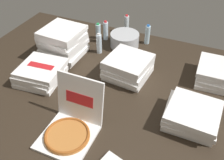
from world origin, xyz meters
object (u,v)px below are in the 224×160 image
object	(u,v)px
water_bottle_2	(99,44)
pizza_stack_center_near	(219,74)
pizza_stack_left_far	(191,115)
water_bottle_4	(147,35)
water_bottle_3	(126,24)
pizza_stack_center_far	(41,73)
water_bottle_1	(106,31)
open_pizza_box	(71,126)
pizza_stack_left_mid	(128,67)
water_bottle_0	(98,33)
pizza_stack_right_mid	(63,43)
ice_bucket	(125,40)

from	to	relation	value
water_bottle_2	pizza_stack_center_near	bearing A→B (deg)	-0.06
pizza_stack_left_far	water_bottle_4	distance (m)	1.18
pizza_stack_center_near	water_bottle_2	bearing A→B (deg)	179.94
pizza_stack_center_near	water_bottle_3	xyz separation A→B (m)	(-1.10, 0.52, 0.03)
pizza_stack_center_far	water_bottle_1	xyz separation A→B (m)	(0.24, 0.91, 0.03)
pizza_stack_center_near	pizza_stack_center_far	bearing A→B (deg)	-157.27
open_pizza_box	pizza_stack_left_mid	xyz separation A→B (m)	(0.14, 0.80, 0.03)
water_bottle_0	water_bottle_1	bearing A→B (deg)	57.81
pizza_stack_right_mid	water_bottle_0	size ratio (longest dim) A/B	1.88
pizza_stack_left_mid	water_bottle_1	size ratio (longest dim) A/B	1.94
pizza_stack_left_far	water_bottle_1	bearing A→B (deg)	141.56
pizza_stack_center_near	water_bottle_0	size ratio (longest dim) A/B	1.79
open_pizza_box	water_bottle_0	bearing A→B (deg)	106.94
ice_bucket	water_bottle_4	xyz separation A→B (m)	(0.21, 0.15, 0.03)
pizza_stack_left_mid	ice_bucket	xyz separation A→B (m)	(-0.22, 0.48, -0.03)
water_bottle_3	water_bottle_4	distance (m)	0.33
pizza_stack_left_mid	pizza_stack_left_far	world-z (taller)	pizza_stack_left_mid
pizza_stack_center_far	water_bottle_2	bearing A→B (deg)	65.23
pizza_stack_left_far	water_bottle_1	world-z (taller)	water_bottle_1
water_bottle_0	water_bottle_3	size ratio (longest dim) A/B	1.00
pizza_stack_right_mid	water_bottle_2	bearing A→B (deg)	33.47
water_bottle_3	open_pizza_box	bearing A→B (deg)	-83.88
ice_bucket	open_pizza_box	bearing A→B (deg)	-86.48
water_bottle_2	water_bottle_4	world-z (taller)	same
pizza_stack_center_far	pizza_stack_left_mid	bearing A→B (deg)	27.82
pizza_stack_left_mid	water_bottle_0	bearing A→B (deg)	139.31
pizza_stack_left_mid	water_bottle_3	size ratio (longest dim) A/B	1.94
ice_bucket	pizza_stack_left_mid	bearing A→B (deg)	-65.38
pizza_stack_left_far	pizza_stack_center_near	bearing A→B (deg)	76.57
ice_bucket	water_bottle_4	distance (m)	0.26
pizza_stack_left_mid	water_bottle_0	world-z (taller)	water_bottle_0
pizza_stack_left_mid	pizza_stack_center_far	xyz separation A→B (m)	(-0.71, -0.37, -0.02)
pizza_stack_center_far	water_bottle_3	size ratio (longest dim) A/B	1.91
water_bottle_1	water_bottle_2	world-z (taller)	same
open_pizza_box	pizza_stack_right_mid	distance (m)	1.03
pizza_stack_right_mid	ice_bucket	xyz separation A→B (m)	(0.50, 0.43, -0.08)
water_bottle_3	water_bottle_1	bearing A→B (deg)	-124.15
water_bottle_0	water_bottle_2	xyz separation A→B (m)	(0.10, -0.20, 0.00)
pizza_stack_left_mid	water_bottle_2	xyz separation A→B (m)	(-0.42, 0.25, 0.01)
pizza_stack_center_near	water_bottle_3	distance (m)	1.21
pizza_stack_left_far	open_pizza_box	bearing A→B (deg)	-150.26
ice_bucket	pizza_stack_center_near	bearing A→B (deg)	-12.88
pizza_stack_left_far	ice_bucket	size ratio (longest dim) A/B	1.30
ice_bucket	water_bottle_3	distance (m)	0.30
pizza_stack_center_far	water_bottle_3	world-z (taller)	water_bottle_3
water_bottle_0	water_bottle_2	distance (m)	0.22
water_bottle_4	pizza_stack_center_far	bearing A→B (deg)	-124.69
water_bottle_2	water_bottle_3	distance (m)	0.53
pizza_stack_right_mid	pizza_stack_center_far	bearing A→B (deg)	-88.13
pizza_stack_center_near	water_bottle_1	xyz separation A→B (m)	(-1.26, 0.28, 0.03)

